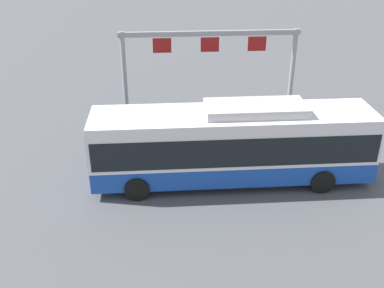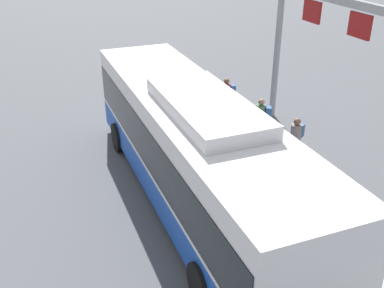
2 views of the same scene
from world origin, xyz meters
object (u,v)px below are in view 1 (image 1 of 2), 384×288
Objects in this scene: bus_main at (233,142)px; trash_bin at (354,131)px; person_boarding at (115,130)px; person_waiting_mid at (210,123)px; person_waiting_near at (173,126)px.

trash_bin is (-6.60, -3.17, -1.20)m from bus_main.
person_waiting_mid reaches higher than person_boarding.
trash_bin is at bearing 95.11° from person_boarding.
person_waiting_near is 1.00× the size of person_waiting_mid.
bus_main is 3.77m from person_waiting_mid.
person_waiting_near is (2.35, -3.44, -0.76)m from bus_main.
person_waiting_near is 1.86× the size of trash_bin.
bus_main is 4.23m from person_waiting_near.
person_boarding reaches higher than trash_bin.
bus_main is at bearing 25.65° from trash_bin.
person_waiting_mid is at bearing -3.82° from trash_bin.
person_waiting_mid is at bearing 98.74° from person_boarding.
person_waiting_near and person_waiting_mid have the same top height.
bus_main reaches higher than person_boarding.
person_waiting_mid is 1.86× the size of trash_bin.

